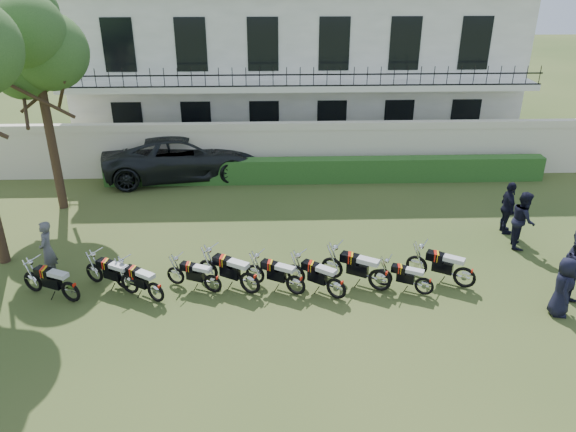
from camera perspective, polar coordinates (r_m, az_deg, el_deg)
The scene contains 21 objects.
ground at distance 16.82m, azimuth 2.70°, elevation -5.77°, with size 100.00×100.00×0.00m, color #30461C.
perimeter_wall at distance 23.60m, azimuth 1.26°, elevation 6.86°, with size 30.00×0.35×2.30m.
hedge at distance 23.15m, azimuth 3.83°, elevation 4.66°, with size 18.00×0.60×1.00m, color #224E1B.
building at distance 28.75m, azimuth 0.64°, elevation 15.50°, with size 20.40×9.60×7.40m.
tree_west_near at distance 20.98m, azimuth -24.37°, elevation 15.61°, with size 3.40×3.20×7.90m.
motorcycle_0 at distance 16.33m, azimuth -21.29°, elevation -6.73°, with size 1.82×0.94×1.06m.
motorcycle_1 at distance 16.20m, azimuth -15.83°, elevation -6.19°, with size 1.71×1.00×1.04m.
motorcycle_2 at distance 15.67m, azimuth -13.33°, elevation -7.08°, with size 1.60×1.10×1.01m.
motorcycle_3 at distance 15.80m, azimuth -7.67°, elevation -6.39°, with size 1.64×0.81×0.95m.
motorcycle_4 at distance 15.59m, azimuth -3.91°, elevation -6.30°, with size 1.84×1.16×1.14m.
motorcycle_5 at distance 15.55m, azimuth 0.80°, elevation -6.55°, with size 1.70×1.00×1.03m.
motorcycle_6 at distance 15.43m, azimuth 4.95°, elevation -6.88°, with size 1.62×1.23×1.06m.
motorcycle_7 at distance 15.88m, azimuth 9.33°, elevation -5.93°, with size 1.89×1.14×1.15m.
motorcycle_8 at distance 16.01m, azimuth 13.72°, elevation -6.53°, with size 1.57×0.85×0.93m.
motorcycle_9 at distance 16.59m, azimuth 17.56°, elevation -5.50°, with size 1.80×1.11×1.10m.
suv at distance 24.03m, azimuth -10.56°, elevation 6.11°, with size 3.02×6.54×1.82m, color black.
inspector at distance 17.65m, azimuth -23.26°, elevation -3.16°, with size 0.64×0.42×1.75m, color #5E5E63.
officer_0 at distance 16.26m, azimuth 26.14°, elevation -6.46°, with size 0.81×0.53×1.66m, color black.
officer_1 at distance 17.22m, azimuth 27.18°, elevation -4.77°, with size 0.84×0.65×1.72m, color black.
officer_4 at distance 19.34m, azimuth 22.76°, elevation -0.34°, with size 0.92×0.71×1.88m, color black.
officer_5 at distance 20.09m, azimuth 21.44°, elevation 0.76°, with size 1.07×0.45×1.82m, color black.
Camera 1 is at (-1.28, -14.31, 8.74)m, focal length 35.00 mm.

